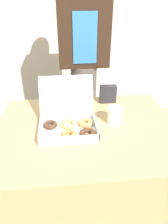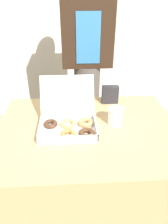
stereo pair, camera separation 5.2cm
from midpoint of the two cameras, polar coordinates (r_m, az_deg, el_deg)
The scene contains 7 objects.
ground_plane at distance 1.92m, azimuth -0.02°, elevation -23.41°, with size 14.00×14.00×0.00m, color gray.
wall_back at distance 2.65m, azimuth -3.80°, elevation 25.12°, with size 10.00×0.05×2.60m.
table at distance 1.62m, azimuth -0.02°, elevation -15.46°, with size 1.14×0.87×0.76m.
donut_box at distance 1.35m, azimuth -5.17°, elevation -2.99°, with size 0.35×0.37×0.28m.
coffee_cup at distance 1.41m, azimuth 7.03°, elevation -0.90°, with size 0.10×0.10×0.11m.
napkin_holder at distance 1.65m, azimuth 5.38°, elevation 4.68°, with size 0.12×0.05×0.13m.
person_customer at distance 1.89m, azimuth -0.90°, elevation 12.90°, with size 0.41×0.23×1.78m.
Camera 1 is at (-0.14, -1.12, 1.55)m, focal length 35.00 mm.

